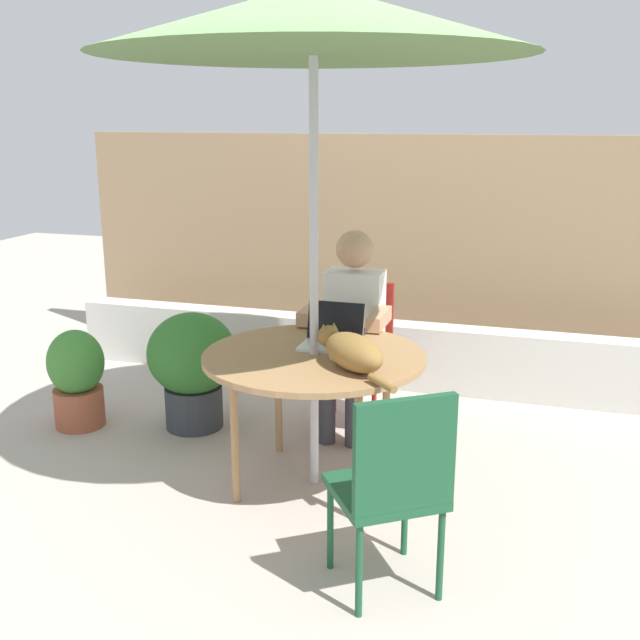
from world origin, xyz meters
The scene contains 12 objects.
ground_plane centered at (0.00, 0.00, 0.00)m, with size 14.00×14.00×0.00m, color #ADA399.
fence_back centered at (0.00, 2.21, 0.86)m, with size 5.18×0.08×1.73m, color #937756.
planter_wall_low centered at (0.00, 1.57, 0.23)m, with size 4.66×0.20×0.46m, color beige.
patio_table centered at (0.00, 0.00, 0.65)m, with size 1.12×1.12×0.70m.
patio_umbrella centered at (0.00, 0.00, 2.27)m, with size 2.03×2.03×2.42m.
chair_occupied centered at (0.00, 0.88, 0.51)m, with size 0.40×0.40×0.87m.
chair_empty centered at (0.58, -0.84, 0.51)m, with size 0.56×0.56×0.87m.
person_seated centered at (0.00, 0.73, 0.68)m, with size 0.48×0.48×1.21m.
laptop centered at (0.05, 0.18, 0.77)m, with size 0.30×0.25×0.21m.
cat centered at (0.23, -0.16, 0.79)m, with size 0.49×0.50×0.17m.
potted_plant_near_fence centered at (-0.93, 0.49, 0.41)m, with size 0.54×0.54×0.72m.
potted_plant_by_chair centered at (-1.61, 0.29, 0.32)m, with size 0.34×0.34×0.61m.
Camera 1 is at (1.09, -3.45, 1.86)m, focal length 42.62 mm.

